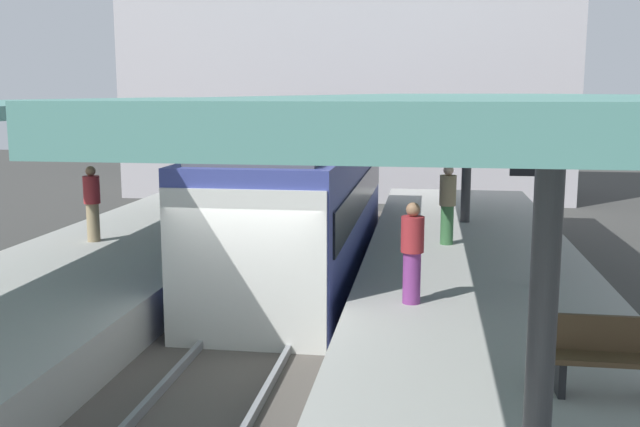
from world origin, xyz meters
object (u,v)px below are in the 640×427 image
Objects in this scene: platform_sign at (536,192)px; passenger_near_bench at (92,202)px; passenger_far_end at (412,252)px; platform_bench at (612,354)px; commuter_train at (304,204)px; passenger_mid_platform at (448,203)px.

passenger_near_bench is at bearing 165.12° from platform_sign.
platform_bench is at bearing -54.88° from passenger_far_end.
passenger_near_bench is (-4.51, -1.40, 0.15)m from commuter_train.
platform_bench is 8.00m from passenger_mid_platform.
commuter_train is 5.05× the size of platform_sign.
passenger_far_end reaches higher than platform_bench.
passenger_far_end is at bearing -98.02° from passenger_mid_platform.
commuter_train is at bearing 140.43° from platform_sign.
platform_sign is at bearing -39.57° from commuter_train.
platform_sign reaches higher than platform_bench.
commuter_train is at bearing 116.72° from passenger_far_end.
platform_bench is at bearing -87.22° from platform_sign.
passenger_far_end is at bearing -146.10° from platform_sign.
passenger_far_end is (2.62, -5.20, 0.10)m from commuter_train.
platform_bench is 11.70m from passenger_near_bench.
commuter_train is 5.82m from passenger_far_end.
platform_bench is 4.71m from platform_sign.
passenger_mid_platform is (3.27, -0.57, 0.18)m from commuter_train.
passenger_near_bench is at bearing 151.97° from passenger_far_end.
passenger_mid_platform is at bearing -9.82° from commuter_train.
passenger_far_end is at bearing 125.12° from platform_bench.
platform_sign is 1.27× the size of passenger_mid_platform.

